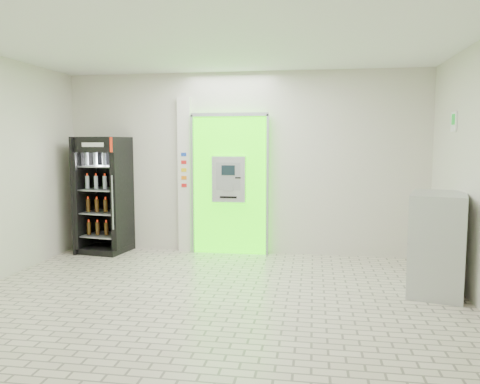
# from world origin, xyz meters

# --- Properties ---
(ground) EXTENTS (6.00, 6.00, 0.00)m
(ground) POSITION_xyz_m (0.00, 0.00, 0.00)
(ground) COLOR beige
(ground) RESTS_ON ground
(room_shell) EXTENTS (6.00, 6.00, 6.00)m
(room_shell) POSITION_xyz_m (0.00, 0.00, 1.84)
(room_shell) COLOR beige
(room_shell) RESTS_ON ground
(atm_assembly) EXTENTS (1.30, 0.24, 2.33)m
(atm_assembly) POSITION_xyz_m (-0.20, 2.41, 1.17)
(atm_assembly) COLOR #2CFF00
(atm_assembly) RESTS_ON ground
(pillar) EXTENTS (0.22, 0.11, 2.60)m
(pillar) POSITION_xyz_m (-0.98, 2.45, 1.30)
(pillar) COLOR silver
(pillar) RESTS_ON ground
(beverage_cooler) EXTENTS (0.82, 0.77, 1.94)m
(beverage_cooler) POSITION_xyz_m (-2.31, 2.17, 0.93)
(beverage_cooler) COLOR black
(beverage_cooler) RESTS_ON ground
(steel_cabinet) EXTENTS (0.86, 1.06, 1.24)m
(steel_cabinet) POSITION_xyz_m (2.68, 0.76, 0.62)
(steel_cabinet) COLOR #ACAFB4
(steel_cabinet) RESTS_ON ground
(exit_sign) EXTENTS (0.02, 0.22, 0.26)m
(exit_sign) POSITION_xyz_m (2.99, 1.40, 2.12)
(exit_sign) COLOR white
(exit_sign) RESTS_ON room_shell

